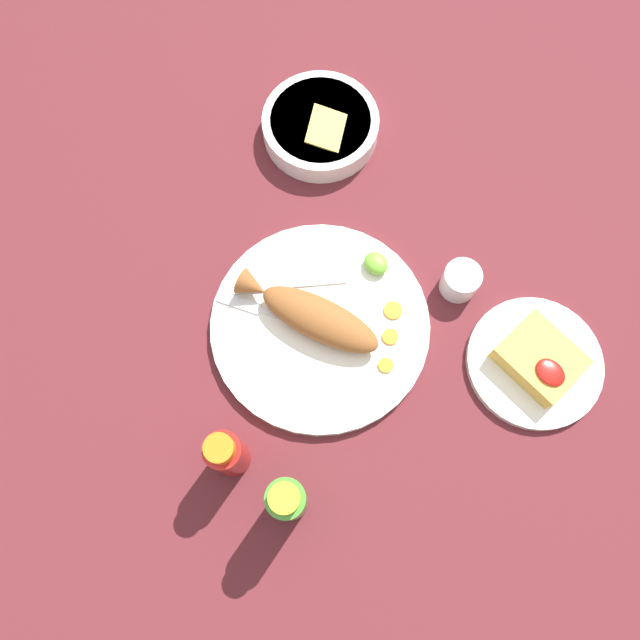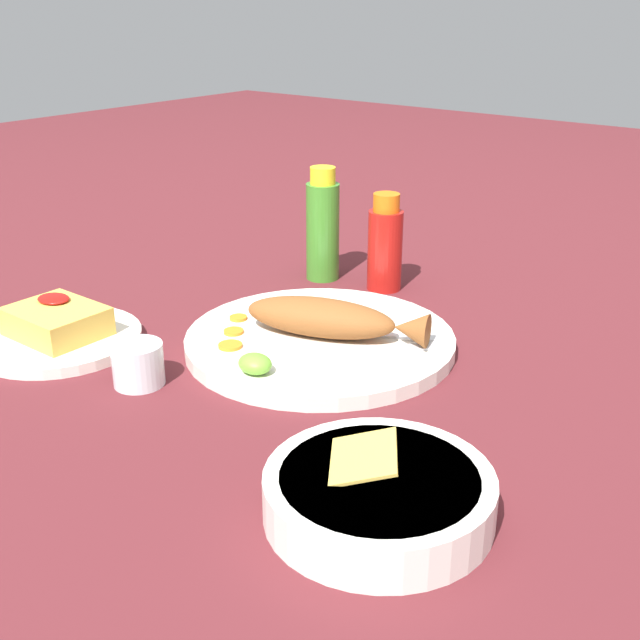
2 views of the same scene
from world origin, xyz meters
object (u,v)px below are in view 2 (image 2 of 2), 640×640
fork_near (389,336)px  salt_cup (138,367)px  main_plate (320,341)px  fried_fish (330,319)px  guacamole_bowl (379,493)px  hot_sauce_bottle_red (385,245)px  fork_far (381,351)px  hot_sauce_bottle_green (323,227)px  side_plate_fries (59,339)px

fork_near → salt_cup: salt_cup is taller
main_plate → fried_fish: size_ratio=1.43×
guacamole_bowl → salt_cup: bearing=-5.9°
hot_sauce_bottle_red → guacamole_bowl: hot_sauce_bottle_red is taller
fried_fish → hot_sauce_bottle_red: size_ratio=1.63×
hot_sauce_bottle_red → salt_cup: bearing=84.6°
fried_fish → fork_far: bearing=160.0°
main_plate → fork_near: fork_near is taller
fried_fish → fork_near: (-0.06, -0.04, -0.02)m
fried_fish → guacamole_bowl: 0.35m
fork_near → main_plate: bearing=-173.9°
fried_fish → fork_far: 0.08m
fried_fish → guacamole_bowl: fried_fish is taller
hot_sauce_bottle_red → main_plate: bearing=104.4°
hot_sauce_bottle_green → fork_far: bearing=140.4°
side_plate_fries → fried_fish: bearing=-144.1°
fork_near → hot_sauce_bottle_red: 0.23m
side_plate_fries → guacamole_bowl: (-0.52, 0.05, 0.02)m
hot_sauce_bottle_red → side_plate_fries: size_ratio=0.71×
fork_far → salt_cup: bearing=176.3°
hot_sauce_bottle_red → fork_near: bearing=125.7°
main_plate → fork_far: 0.09m
salt_cup → fork_near: bearing=-124.2°
fork_far → hot_sauce_bottle_red: size_ratio=1.05×
salt_cup → fork_far: bearing=-132.2°
fork_far → side_plate_fries: 0.41m
main_plate → salt_cup: salt_cup is taller
fork_far → guacamole_bowl: size_ratio=0.77×
fork_near → hot_sauce_bottle_green: (0.23, -0.16, 0.06)m
fork_near → hot_sauce_bottle_green: bearing=117.7°
side_plate_fries → hot_sauce_bottle_red: bearing=-115.9°
fork_far → main_plate: bearing=130.7°
main_plate → side_plate_fries: bearing=36.5°
main_plate → hot_sauce_bottle_green: (0.16, -0.21, 0.07)m
salt_cup → side_plate_fries: salt_cup is taller
side_plate_fries → hot_sauce_bottle_green: bearing=-104.4°
fried_fish → fork_near: bearing=-163.4°
salt_cup → fried_fish: bearing=-118.2°
fried_fish → fork_near: 0.08m
main_plate → fried_fish: (-0.01, -0.00, 0.03)m
main_plate → guacamole_bowl: size_ratio=1.71×
fork_far → side_plate_fries: size_ratio=0.74×
hot_sauce_bottle_red → side_plate_fries: 0.48m
hot_sauce_bottle_red → guacamole_bowl: 0.57m
fork_far → guacamole_bowl: (-0.17, 0.25, 0.00)m
fork_near → side_plate_fries: bearing=-171.5°
hot_sauce_bottle_green → salt_cup: (-0.06, 0.42, -0.06)m
main_plate → side_plate_fries: (0.27, 0.20, -0.00)m
hot_sauce_bottle_green → guacamole_bowl: bearing=132.6°
fork_far → hot_sauce_bottle_red: hot_sauce_bottle_red is taller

